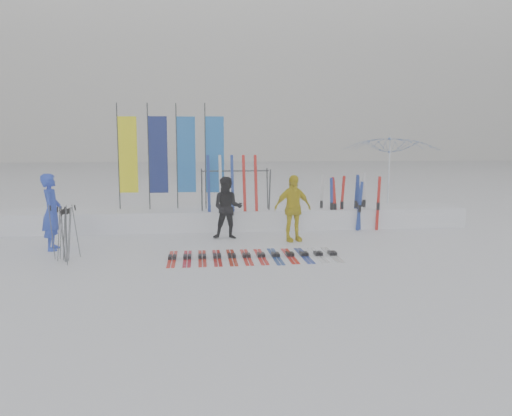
{
  "coord_description": "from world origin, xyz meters",
  "views": [
    {
      "loc": [
        -1.21,
        -10.61,
        2.61
      ],
      "look_at": [
        0.2,
        1.6,
        1.0
      ],
      "focal_mm": 35.0,
      "sensor_mm": 36.0,
      "label": 1
    }
  ],
  "objects": [
    {
      "name": "ski_row",
      "position": [
        0.02,
        0.54,
        0.04
      ],
      "size": [
        3.87,
        1.69,
        0.07
      ],
      "color": "red",
      "rests_on": "ground"
    },
    {
      "name": "feather_flags",
      "position": [
        -2.03,
        4.79,
        2.24
      ],
      "size": [
        3.2,
        0.27,
        3.2
      ],
      "color": "#383A3F",
      "rests_on": "ground"
    },
    {
      "name": "ground",
      "position": [
        0.0,
        0.0,
        0.0
      ],
      "size": [
        120.0,
        120.0,
        0.0
      ],
      "primitive_type": "plane",
      "color": "white",
      "rests_on": "ground"
    },
    {
      "name": "tent_canopy",
      "position": [
        5.4,
        6.0,
        1.47
      ],
      "size": [
        3.73,
        3.78,
        2.94
      ],
      "primitive_type": "imported",
      "rotation": [
        0.0,
        0.0,
        0.18
      ],
      "color": "white",
      "rests_on": "ground"
    },
    {
      "name": "person_yellow",
      "position": [
        1.27,
        2.32,
        0.89
      ],
      "size": [
        1.11,
        0.66,
        1.77
      ],
      "primitive_type": "imported",
      "rotation": [
        0.0,
        0.0,
        0.23
      ],
      "color": "#D9C40E",
      "rests_on": "ground"
    },
    {
      "name": "upright_skis",
      "position": [
        3.31,
        4.05,
        0.79
      ],
      "size": [
        1.68,
        1.0,
        1.69
      ],
      "color": "red",
      "rests_on": "ground"
    },
    {
      "name": "ski_rack",
      "position": [
        -0.12,
        4.2,
        1.38
      ],
      "size": [
        2.04,
        0.8,
        1.23
      ],
      "color": "#383A3F",
      "rests_on": "ground"
    },
    {
      "name": "pole_cluster",
      "position": [
        -4.18,
        0.66,
        0.61
      ],
      "size": [
        0.63,
        0.82,
        1.25
      ],
      "color": "#595B60",
      "rests_on": "ground"
    },
    {
      "name": "person_black",
      "position": [
        -0.44,
        2.85,
        0.85
      ],
      "size": [
        0.91,
        0.75,
        1.7
      ],
      "primitive_type": "imported",
      "rotation": [
        0.0,
        0.0,
        -0.14
      ],
      "color": "black",
      "rests_on": "ground"
    },
    {
      "name": "snow_bank",
      "position": [
        0.0,
        4.6,
        0.3
      ],
      "size": [
        14.0,
        1.6,
        0.6
      ],
      "primitive_type": "cube",
      "color": "white",
      "rests_on": "ground"
    },
    {
      "name": "person_blue",
      "position": [
        -4.78,
        1.91,
        0.94
      ],
      "size": [
        0.51,
        0.72,
        1.87
      ],
      "primitive_type": "imported",
      "rotation": [
        0.0,
        0.0,
        1.66
      ],
      "color": "blue",
      "rests_on": "ground"
    }
  ]
}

